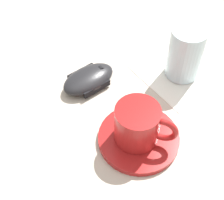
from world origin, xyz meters
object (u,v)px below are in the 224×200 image
Objects in this scene: coffee_cup at (139,125)px; drinking_glass at (185,53)px; saucer at (139,138)px; computer_mouse at (89,79)px.

drinking_glass is (-0.17, -0.09, 0.01)m from coffee_cup.
saucer is 1.31× the size of drinking_glass.
computer_mouse reaches higher than saucer.
computer_mouse is 0.19m from drinking_glass.
saucer is 1.51× the size of coffee_cup.
drinking_glass is (-0.18, 0.07, 0.04)m from computer_mouse.
drinking_glass is at bearing -152.04° from coffee_cup.
drinking_glass is (-0.16, -0.09, 0.05)m from saucer.
saucer is 0.16m from computer_mouse.
computer_mouse is (0.01, -0.16, -0.03)m from coffee_cup.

